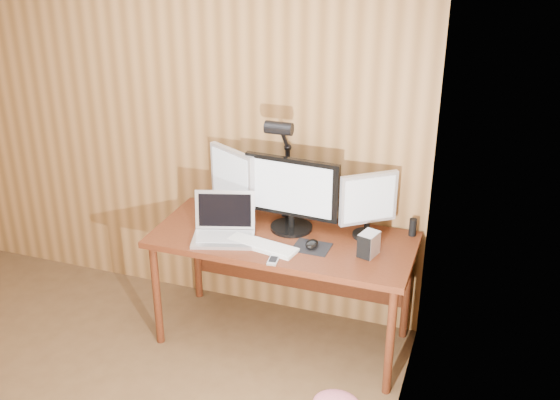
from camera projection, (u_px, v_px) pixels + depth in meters
The scene contains 12 objects.
desk at pixel (286, 249), 4.10m from camera, with size 1.60×0.70×0.75m.
monitor_center at pixel (292, 193), 3.99m from camera, with size 0.60×0.26×0.47m.
monitor_left at pixel (232, 180), 4.18m from camera, with size 0.37×0.22×0.45m.
monitor_right at pixel (368, 204), 3.91m from camera, with size 0.31×0.25×0.41m.
laptop at pixel (224, 226), 3.98m from camera, with size 0.43×0.38×0.26m.
keyboard at pixel (261, 245), 3.87m from camera, with size 0.47×0.22×0.02m.
mousepad at pixel (312, 247), 3.87m from camera, with size 0.21×0.18×0.00m, color black.
mouse at pixel (312, 244), 3.86m from camera, with size 0.07×0.11×0.04m, color black.
hard_drive at pixel (369, 244), 3.76m from camera, with size 0.12×0.15×0.14m.
phone at pixel (273, 260), 3.72m from camera, with size 0.07×0.11×0.02m.
speaker at pixel (413, 227), 3.99m from camera, with size 0.05×0.05×0.11m, color black.
desk_lamp at pixel (283, 155), 4.01m from camera, with size 0.17×0.24×0.73m.
Camera 1 is at (2.08, -1.72, 2.60)m, focal length 42.00 mm.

